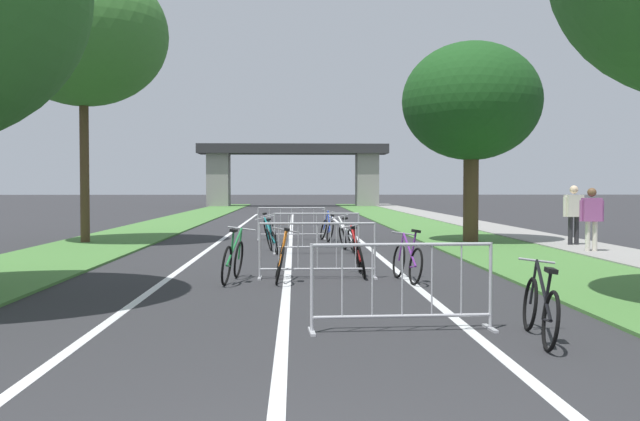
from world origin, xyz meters
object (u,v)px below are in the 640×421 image
at_px(bicycle_green_2, 233,260).
at_px(bicycle_silver_5, 269,229).
at_px(tree_right_pine_far, 472,102).
at_px(crowd_barrier_nearest, 402,288).
at_px(pedestrian_strolling, 574,210).
at_px(pedestrian_with_backpack, 592,214).
at_px(crowd_barrier_third, 317,234).
at_px(bicycle_purple_8, 407,261).
at_px(bicycle_white_3, 347,238).
at_px(crowd_barrier_second, 317,251).
at_px(bicycle_teal_0, 271,239).
at_px(tree_left_oak_near, 83,35).
at_px(bicycle_blue_7, 327,229).
at_px(crowd_barrier_fourth, 292,224).
at_px(bicycle_red_1, 358,256).
at_px(bicycle_black_6, 540,308).
at_px(bicycle_orange_4, 280,260).

distance_m(bicycle_green_2, bicycle_silver_5, 9.73).
relative_size(tree_right_pine_far, crowd_barrier_nearest, 2.73).
xyz_separation_m(pedestrian_strolling, pedestrian_with_backpack, (-0.33, -1.99, -0.04)).
distance_m(crowd_barrier_third, bicycle_purple_8, 5.56).
relative_size(bicycle_green_2, bicycle_white_3, 1.02).
relative_size(crowd_barrier_second, bicycle_white_3, 1.27).
height_order(crowd_barrier_second, bicycle_white_3, crowd_barrier_second).
xyz_separation_m(crowd_barrier_third, bicycle_teal_0, (-1.17, 0.36, -0.16)).
height_order(tree_left_oak_near, crowd_barrier_nearest, tree_left_oak_near).
xyz_separation_m(crowd_barrier_third, bicycle_blue_7, (0.46, 4.30, -0.15)).
height_order(tree_right_pine_far, crowd_barrier_fourth, tree_right_pine_far).
bearing_deg(tree_right_pine_far, crowd_barrier_fourth, 164.03).
distance_m(crowd_barrier_nearest, crowd_barrier_fourth, 14.70).
xyz_separation_m(bicycle_red_1, bicycle_purple_8, (0.81, -0.86, -0.01)).
bearing_deg(tree_right_pine_far, bicycle_white_3, -145.15).
relative_size(crowd_barrier_nearest, pedestrian_with_backpack, 1.32).
relative_size(crowd_barrier_nearest, bicycle_white_3, 1.29).
bearing_deg(bicycle_black_6, bicycle_blue_7, 104.25).
bearing_deg(bicycle_orange_4, crowd_barrier_fourth, 87.64).
bearing_deg(bicycle_white_3, bicycle_black_6, -91.66).
distance_m(crowd_barrier_second, crowd_barrier_fourth, 9.77).
distance_m(tree_left_oak_near, bicycle_red_1, 12.46).
relative_size(tree_right_pine_far, bicycle_orange_4, 3.67).
relative_size(crowd_barrier_fourth, bicycle_silver_5, 1.29).
xyz_separation_m(crowd_barrier_third, bicycle_silver_5, (-1.36, 4.48, -0.16)).
distance_m(crowd_barrier_nearest, crowd_barrier_second, 4.95).
xyz_separation_m(bicycle_blue_7, bicycle_purple_8, (1.01, -9.66, 0.01)).
xyz_separation_m(crowd_barrier_nearest, bicycle_green_2, (-2.38, 4.51, -0.13)).
bearing_deg(bicycle_teal_0, bicycle_orange_4, -96.46).
xyz_separation_m(bicycle_teal_0, bicycle_blue_7, (1.63, 3.94, 0.01)).
bearing_deg(bicycle_white_3, tree_right_pine_far, 26.11).
distance_m(crowd_barrier_fourth, bicycle_green_2, 10.18).
height_order(crowd_barrier_fourth, bicycle_blue_7, crowd_barrier_fourth).
bearing_deg(bicycle_green_2, bicycle_orange_4, 6.24).
relative_size(tree_right_pine_far, bicycle_red_1, 3.64).
height_order(tree_left_oak_near, bicycle_blue_7, tree_left_oak_near).
height_order(crowd_barrier_second, crowd_barrier_fourth, same).
height_order(bicycle_purple_8, pedestrian_with_backpack, pedestrian_with_backpack).
relative_size(tree_left_oak_near, bicycle_red_1, 5.03).
height_order(tree_left_oak_near, crowd_barrier_fourth, tree_left_oak_near).
bearing_deg(bicycle_teal_0, pedestrian_with_backpack, -14.67).
bearing_deg(tree_right_pine_far, pedestrian_with_backpack, -58.84).
xyz_separation_m(bicycle_silver_5, bicycle_blue_7, (1.82, -0.18, 0.01)).
height_order(bicycle_teal_0, bicycle_black_6, bicycle_teal_0).
bearing_deg(pedestrian_with_backpack, bicycle_purple_8, -133.11).
bearing_deg(crowd_barrier_fourth, bicycle_silver_5, -150.21).
bearing_deg(bicycle_purple_8, bicycle_black_6, -90.67).
height_order(bicycle_teal_0, bicycle_silver_5, bicycle_teal_0).
height_order(crowd_barrier_nearest, pedestrian_strolling, pedestrian_strolling).
relative_size(crowd_barrier_third, bicycle_white_3, 1.28).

